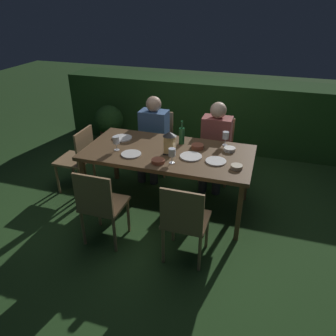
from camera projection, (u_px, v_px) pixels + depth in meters
The scene contains 26 objects.
ground_plane at pixel (168, 204), 4.12m from camera, with size 16.00×16.00×0.00m, color #26471E.
dining_table at pixel (168, 155), 3.79m from camera, with size 1.94×0.96×0.74m.
chair_side_left_a at pixel (101, 204), 3.27m from camera, with size 0.42×0.40×0.87m.
chair_side_right_b at pixel (217, 146), 4.50m from camera, with size 0.42×0.40×0.87m.
person_in_rust at pixel (215, 142), 4.27m from camera, with size 0.38×0.47×1.15m.
chair_head_near at pixel (78, 157), 4.21m from camera, with size 0.40×0.42×0.87m.
chair_side_right_a at pixel (157, 139), 4.74m from camera, with size 0.42×0.40×0.87m.
person_in_blue at pixel (153, 134), 4.50m from camera, with size 0.38×0.47×1.15m.
chair_side_left_b at pixel (184, 220), 3.04m from camera, with size 0.42×0.40×0.87m.
lantern_centerpiece at pixel (170, 142), 3.64m from camera, with size 0.15×0.15×0.27m.
green_bottle_on_table at pixel (182, 135), 3.90m from camera, with size 0.07×0.07×0.29m.
wine_glass_a at pixel (226, 136), 3.86m from camera, with size 0.08×0.08×0.17m.
wine_glass_b at pixel (116, 141), 3.74m from camera, with size 0.08×0.08×0.17m.
wine_glass_c at pixel (172, 153), 3.45m from camera, with size 0.08×0.08×0.17m.
plate_a at pixel (131, 154), 3.68m from camera, with size 0.23×0.23×0.01m, color silver.
plate_b at pixel (191, 156), 3.62m from camera, with size 0.25×0.25×0.01m, color white.
plate_c at pixel (216, 161), 3.52m from camera, with size 0.23×0.23×0.01m, color white.
plate_d at pixel (122, 138), 4.09m from camera, with size 0.25×0.25×0.01m, color white.
bowl_olives at pixel (237, 167), 3.38m from camera, with size 0.12×0.12×0.04m.
bowl_bread at pixel (158, 161), 3.50m from camera, with size 0.14×0.14×0.04m.
bowl_salad at pixel (230, 149), 3.76m from camera, with size 0.13×0.13×0.04m.
bowl_dip at pixel (198, 146), 3.82m from camera, with size 0.14×0.14×0.05m.
side_table at pixel (174, 114), 5.92m from camera, with size 0.57×0.57×0.63m.
ice_bucket at pixel (175, 97), 5.78m from camera, with size 0.26×0.26×0.34m.
hedge_backdrop at pixel (205, 112), 5.61m from camera, with size 4.80×0.68×1.10m, color #1E4219.
potted_plant_by_hedge at pixel (109, 124), 5.49m from camera, with size 0.48×0.48×0.72m.
Camera 1 is at (1.03, -3.25, 2.35)m, focal length 34.81 mm.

